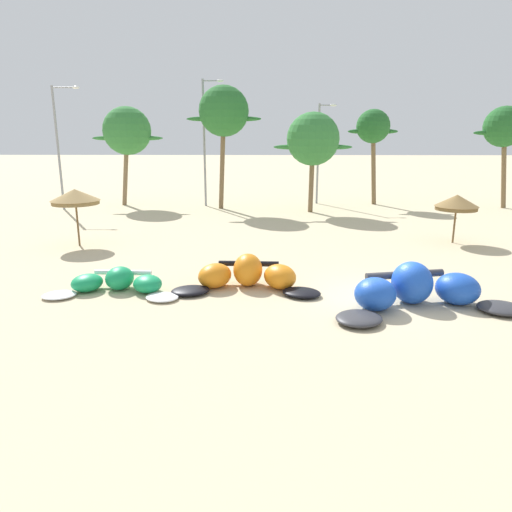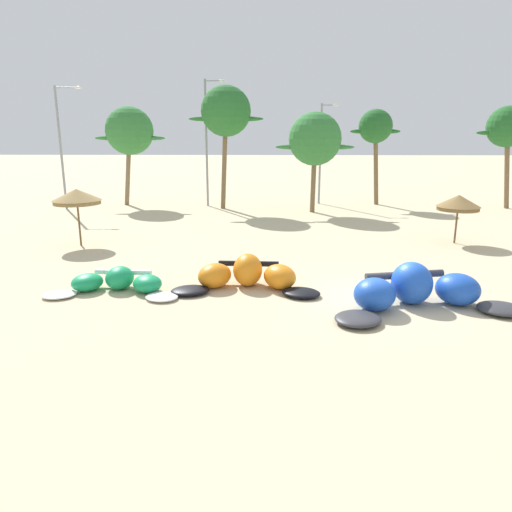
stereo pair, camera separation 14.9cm
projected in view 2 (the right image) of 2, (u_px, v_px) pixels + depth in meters
The scene contains 14 objects.
ground_plane at pixel (376, 297), 16.91m from camera, with size 260.00×260.00×0.00m, color beige.
kite_far_left at pixel (117, 282), 17.53m from camera, with size 5.24×2.46×0.87m.
kite_left at pixel (247, 276), 17.89m from camera, with size 5.79×2.73×1.25m.
kite_left_of_center at pixel (417, 291), 15.86m from camera, with size 6.70×3.79×1.46m.
beach_umbrella_near_van at pixel (77, 197), 24.35m from camera, with size 2.51×2.51×2.99m.
beach_umbrella_middle at pixel (459, 203), 24.96m from camera, with size 2.27×2.27×2.62m.
palm_leftmost at pixel (129, 131), 38.23m from camera, with size 5.81×3.87×7.99m.
palm_left at pixel (226, 112), 35.89m from camera, with size 5.76×3.84×9.42m.
palm_left_of_gap at pixel (315, 139), 34.62m from camera, with size 5.85×3.90×7.38m.
palm_center_left at pixel (376, 128), 38.43m from camera, with size 4.11×2.74×7.79m.
palm_center_right at pixel (508, 128), 36.26m from camera, with size 4.70×3.13×7.91m.
lamppost_west at pixel (62, 141), 36.08m from camera, with size 2.15×0.24×9.31m.
lamppost_west_center at pixel (208, 137), 37.79m from camera, with size 1.75×0.24×9.99m.
lamppost_east_center at pixel (322, 149), 39.34m from camera, with size 1.51×0.24×8.25m.
Camera 2 is at (-3.91, -16.13, 5.64)m, focal length 32.96 mm.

